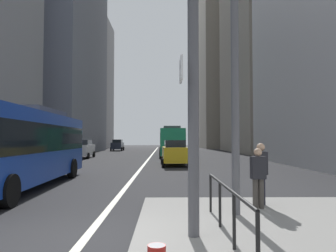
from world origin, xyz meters
name	(u,v)px	position (x,y,z in m)	size (l,w,h in m)	color
ground_plane	(145,164)	(0.00, 20.00, 0.00)	(160.00, 160.00, 0.00)	#28282B
lane_centre_line	(150,157)	(0.00, 30.00, 0.01)	(0.20, 80.00, 0.01)	beige
office_tower_left_mid	(49,30)	(-16.00, 41.57, 18.65)	(13.67, 22.01, 37.31)	slate
office_tower_left_far	(85,83)	(-16.00, 63.99, 14.49)	(10.05, 16.73, 28.98)	#9E9EA3
office_tower_right_far	(230,33)	(17.00, 66.56, 26.67)	(13.88, 18.02, 53.34)	gray
city_bus_blue_oncoming	(20,144)	(-4.27, 6.73, 1.84)	(2.94, 11.18, 3.40)	#14389E
city_bus_red_receding	(171,141)	(2.37, 30.19, 1.84)	(2.82, 11.17, 3.40)	#198456
car_oncoming_mid	(117,145)	(-6.57, 49.05, 0.99)	(2.09, 4.35, 1.94)	#232838
car_receding_near	(175,153)	(2.38, 18.00, 0.99)	(2.16, 4.49, 1.94)	gold
car_receding_far	(171,145)	(2.85, 52.10, 0.99)	(2.09, 4.46, 1.94)	#B2A899
car_oncoming_far	(83,149)	(-7.16, 27.87, 0.99)	(2.17, 4.62, 1.94)	silver
traffic_signal_gantry	(77,32)	(-0.12, -0.06, 4.14)	(6.80, 0.65, 6.00)	#515156
street_lamp_post	(234,11)	(3.39, 1.69, 5.28)	(5.50, 0.32, 8.00)	#56565B
pedestrian_railing	(226,199)	(2.80, -0.10, 0.87)	(0.06, 4.20, 0.98)	black
pedestrian_walking	(261,170)	(4.39, 2.89, 1.13)	(0.32, 0.42, 1.75)	black
pedestrian_far	(258,175)	(4.15, 2.37, 1.04)	(0.39, 0.26, 1.62)	#423D38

